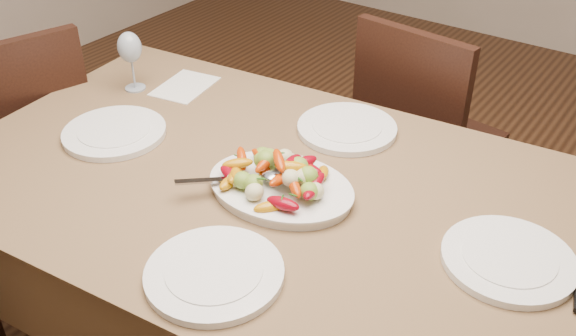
{
  "coord_description": "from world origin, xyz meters",
  "views": [
    {
      "loc": [
        0.94,
        -1.22,
        1.7
      ],
      "look_at": [
        0.18,
        -0.15,
        0.82
      ],
      "focal_mm": 40.0,
      "sensor_mm": 36.0,
      "label": 1
    }
  ],
  "objects_px": {
    "chair_far": "(430,139)",
    "wine_glass": "(131,60)",
    "plate_right": "(508,260)",
    "plate_near": "(214,274)",
    "plate_left": "(115,133)",
    "plate_far": "(347,129)",
    "dining_table": "(288,296)",
    "chair_left": "(22,149)",
    "serving_platter": "(281,190)"
  },
  "relations": [
    {
      "from": "serving_platter",
      "to": "plate_far",
      "type": "bearing_deg",
      "value": 93.99
    },
    {
      "from": "chair_far",
      "to": "plate_near",
      "type": "xyz_separation_m",
      "value": [
        0.05,
        -1.23,
        0.29
      ]
    },
    {
      "from": "plate_near",
      "to": "wine_glass",
      "type": "distance_m",
      "value": 0.94
    },
    {
      "from": "chair_far",
      "to": "plate_right",
      "type": "xyz_separation_m",
      "value": [
        0.53,
        -0.83,
        0.29
      ]
    },
    {
      "from": "chair_far",
      "to": "serving_platter",
      "type": "xyz_separation_m",
      "value": [
        -0.02,
        -0.91,
        0.3
      ]
    },
    {
      "from": "plate_near",
      "to": "plate_far",
      "type": "bearing_deg",
      "value": 97.28
    },
    {
      "from": "dining_table",
      "to": "wine_glass",
      "type": "height_order",
      "value": "wine_glass"
    },
    {
      "from": "dining_table",
      "to": "chair_left",
      "type": "height_order",
      "value": "chair_left"
    },
    {
      "from": "plate_right",
      "to": "wine_glass",
      "type": "relative_size",
      "value": 1.4
    },
    {
      "from": "chair_far",
      "to": "chair_left",
      "type": "distance_m",
      "value": 1.48
    },
    {
      "from": "chair_left",
      "to": "plate_far",
      "type": "height_order",
      "value": "chair_left"
    },
    {
      "from": "serving_platter",
      "to": "wine_glass",
      "type": "bearing_deg",
      "value": 165.19
    },
    {
      "from": "dining_table",
      "to": "plate_near",
      "type": "bearing_deg",
      "value": -80.24
    },
    {
      "from": "serving_platter",
      "to": "plate_left",
      "type": "xyz_separation_m",
      "value": [
        -0.55,
        -0.05,
        -0.0
      ]
    },
    {
      "from": "plate_left",
      "to": "plate_right",
      "type": "distance_m",
      "value": 1.11
    },
    {
      "from": "plate_left",
      "to": "plate_far",
      "type": "relative_size",
      "value": 1.02
    },
    {
      "from": "plate_far",
      "to": "plate_near",
      "type": "bearing_deg",
      "value": -82.72
    },
    {
      "from": "dining_table",
      "to": "plate_far",
      "type": "bearing_deg",
      "value": 94.63
    },
    {
      "from": "plate_near",
      "to": "wine_glass",
      "type": "height_order",
      "value": "wine_glass"
    },
    {
      "from": "dining_table",
      "to": "plate_near",
      "type": "relative_size",
      "value": 6.24
    },
    {
      "from": "chair_left",
      "to": "plate_right",
      "type": "bearing_deg",
      "value": 109.25
    },
    {
      "from": "chair_left",
      "to": "plate_left",
      "type": "distance_m",
      "value": 0.66
    },
    {
      "from": "plate_right",
      "to": "wine_glass",
      "type": "height_order",
      "value": "wine_glass"
    },
    {
      "from": "plate_right",
      "to": "plate_left",
      "type": "bearing_deg",
      "value": -173.34
    },
    {
      "from": "chair_far",
      "to": "wine_glass",
      "type": "distance_m",
      "value": 1.1
    },
    {
      "from": "dining_table",
      "to": "plate_right",
      "type": "relative_size",
      "value": 6.41
    },
    {
      "from": "serving_platter",
      "to": "plate_right",
      "type": "bearing_deg",
      "value": 8.31
    },
    {
      "from": "chair_far",
      "to": "plate_right",
      "type": "relative_size",
      "value": 3.31
    },
    {
      "from": "chair_far",
      "to": "chair_left",
      "type": "height_order",
      "value": "same"
    },
    {
      "from": "plate_left",
      "to": "chair_far",
      "type": "bearing_deg",
      "value": 59.33
    },
    {
      "from": "chair_far",
      "to": "plate_far",
      "type": "distance_m",
      "value": 0.62
    },
    {
      "from": "plate_right",
      "to": "plate_near",
      "type": "distance_m",
      "value": 0.63
    },
    {
      "from": "serving_platter",
      "to": "plate_far",
      "type": "relative_size",
      "value": 1.28
    },
    {
      "from": "chair_far",
      "to": "wine_glass",
      "type": "relative_size",
      "value": 4.64
    },
    {
      "from": "plate_far",
      "to": "wine_glass",
      "type": "height_order",
      "value": "wine_glass"
    },
    {
      "from": "chair_left",
      "to": "plate_right",
      "type": "xyz_separation_m",
      "value": [
        1.7,
        0.09,
        0.29
      ]
    },
    {
      "from": "serving_platter",
      "to": "plate_near",
      "type": "relative_size",
      "value": 1.24
    },
    {
      "from": "plate_right",
      "to": "plate_far",
      "type": "height_order",
      "value": "same"
    },
    {
      "from": "dining_table",
      "to": "plate_left",
      "type": "xyz_separation_m",
      "value": [
        -0.55,
        -0.08,
        0.39
      ]
    },
    {
      "from": "chair_left",
      "to": "plate_near",
      "type": "distance_m",
      "value": 1.28
    },
    {
      "from": "chair_far",
      "to": "plate_right",
      "type": "bearing_deg",
      "value": 129.31
    },
    {
      "from": "chair_left",
      "to": "plate_right",
      "type": "distance_m",
      "value": 1.72
    },
    {
      "from": "dining_table",
      "to": "plate_near",
      "type": "xyz_separation_m",
      "value": [
        0.06,
        -0.35,
        0.39
      ]
    },
    {
      "from": "chair_left",
      "to": "serving_platter",
      "type": "xyz_separation_m",
      "value": [
        1.15,
        0.01,
        0.3
      ]
    },
    {
      "from": "dining_table",
      "to": "plate_left",
      "type": "relative_size",
      "value": 6.31
    },
    {
      "from": "dining_table",
      "to": "plate_left",
      "type": "height_order",
      "value": "plate_left"
    },
    {
      "from": "dining_table",
      "to": "plate_right",
      "type": "distance_m",
      "value": 0.67
    },
    {
      "from": "serving_platter",
      "to": "plate_right",
      "type": "xyz_separation_m",
      "value": [
        0.55,
        0.08,
        -0.0
      ]
    },
    {
      "from": "dining_table",
      "to": "plate_far",
      "type": "xyz_separation_m",
      "value": [
        -0.03,
        0.33,
        0.39
      ]
    },
    {
      "from": "chair_far",
      "to": "plate_near",
      "type": "bearing_deg",
      "value": 98.67
    }
  ]
}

